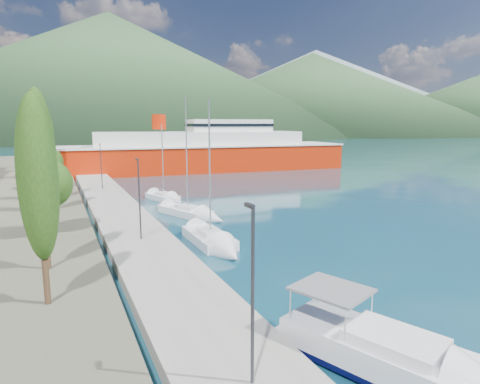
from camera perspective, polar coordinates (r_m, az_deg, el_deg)
name	(u,v)px	position (r m, az deg, el deg)	size (l,w,h in m)	color
ground	(104,153)	(138.40, -18.81, 5.21)	(1400.00, 1400.00, 0.00)	#123F53
quay	(116,210)	(44.57, -17.25, -2.41)	(5.00, 88.00, 0.80)	gray
hills_far	(158,80)	(657.74, -11.61, 15.33)	(1480.00, 900.00, 180.00)	slate
hills_near	(177,83)	(407.69, -8.96, 15.08)	(1010.00, 520.00, 115.00)	#2F512D
tree_row	(47,156)	(47.80, -25.77, 4.58)	(3.96, 62.39, 11.17)	#47301E
lamp_posts	(133,191)	(33.02, -14.94, 0.12)	(0.15, 45.53, 6.06)	#2D2D33
motor_cruiser	(415,372)	(16.93, 23.69, -22.39)	(6.10, 9.88, 3.52)	black
sailboat_near	(219,245)	(30.48, -3.07, -7.60)	(2.60, 8.53, 12.22)	silver
sailboat_mid	(199,215)	(40.59, -5.86, -3.30)	(5.47, 9.26, 12.97)	silver
sailboat_far	(170,199)	(49.75, -9.99, -1.03)	(4.01, 7.29, 10.22)	silver
ferry	(202,153)	(82.32, -5.46, 5.56)	(60.53, 17.17, 11.86)	#BD2006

